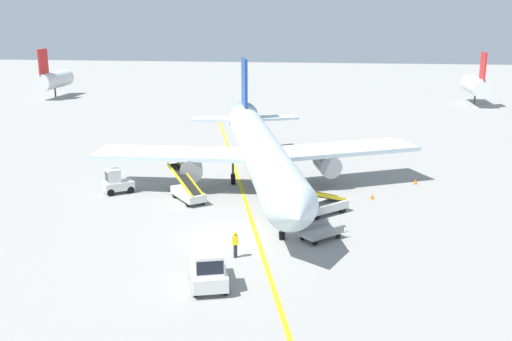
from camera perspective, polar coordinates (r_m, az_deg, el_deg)
The scene contains 14 objects.
ground_plane at distance 39.63m, azimuth -3.21°, elevation -6.59°, with size 300.00×300.00×0.00m, color gray.
taxi_line_yellow at distance 44.08m, azimuth -0.60°, elevation -4.31°, with size 0.30×80.00×0.01m, color yellow.
airliner at distance 49.89m, azimuth 0.38°, elevation 2.06°, with size 27.91×34.91×10.10m.
pushback_tug at distance 32.64m, azimuth -4.62°, elevation -9.59°, with size 2.84×3.99×2.20m.
baggage_tug_near_wing at distance 50.39m, azimuth -13.36°, elevation -1.15°, with size 2.71×2.45×2.10m.
belt_loader_forward_hold at distance 47.48m, azimuth -6.64°, elevation -2.01°, with size 4.06×4.72×2.59m.
belt_loader_aft_hold at distance 44.24m, azimuth 6.48°, elevation -3.28°, with size 4.46×4.37×2.59m.
baggage_cart_loaded at distance 39.51m, azimuth 6.30°, elevation -6.00°, with size 3.24×3.22×0.94m.
ground_crew_marshaller at distance 36.30m, azimuth -2.02°, elevation -7.10°, with size 0.36×0.24×1.70m.
safety_cone_nose_left at distance 53.83m, azimuth -0.48°, elevation -0.50°, with size 0.36×0.36×0.44m, color orange.
safety_cone_nose_right at distance 48.63m, azimuth 11.20°, elevation -2.48°, with size 0.36×0.36×0.44m, color orange.
safety_cone_wingtip_left at distance 53.73m, azimuth 15.20°, elevation -1.06°, with size 0.36×0.36×0.44m, color orange.
distant_aircraft_far_left at distance 113.11m, azimuth -19.01°, elevation 8.35°, with size 3.00×10.10×8.80m.
distant_aircraft_mid_left at distance 104.72m, azimuth 20.57°, elevation 7.76°, with size 3.00×10.10×8.80m.
Camera 1 is at (7.01, -36.22, 14.48)m, focal length 41.26 mm.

